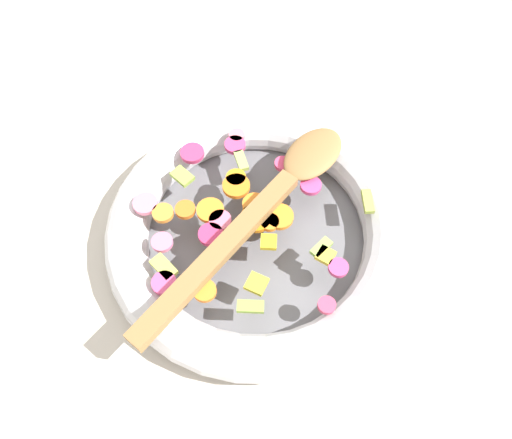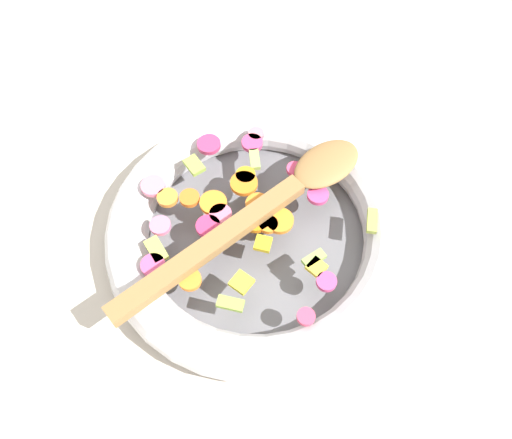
# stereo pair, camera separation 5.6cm
# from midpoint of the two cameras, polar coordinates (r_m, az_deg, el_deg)

# --- Properties ---
(ground_plane) EXTENTS (4.00, 4.00, 0.00)m
(ground_plane) POSITION_cam_midpoint_polar(r_m,az_deg,el_deg) (0.61, 2.65, -2.60)
(ground_plane) COLOR beige
(skillet) EXTENTS (0.35, 0.35, 0.05)m
(skillet) POSITION_cam_midpoint_polar(r_m,az_deg,el_deg) (0.59, 2.74, -1.60)
(skillet) COLOR slate
(skillet) RESTS_ON ground_plane
(chopped_vegetables) EXTENTS (0.26, 0.28, 0.01)m
(chopped_vegetables) POSITION_cam_midpoint_polar(r_m,az_deg,el_deg) (0.57, 0.62, 0.77)
(chopped_vegetables) COLOR orange
(chopped_vegetables) RESTS_ON skillet
(wooden_spoon) EXTENTS (0.28, 0.26, 0.01)m
(wooden_spoon) POSITION_cam_midpoint_polar(r_m,az_deg,el_deg) (0.56, 4.32, 1.45)
(wooden_spoon) COLOR olive
(wooden_spoon) RESTS_ON chopped_vegetables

